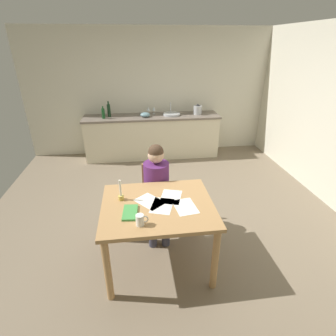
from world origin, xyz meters
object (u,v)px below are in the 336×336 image
object	(u,v)px
dining_table	(158,214)
wine_glass_near_sink	(154,109)
sink_unit	(172,114)
stovetop_kettle	(198,110)
book_magazine	(130,212)
bottle_oil	(103,113)
bottle_vinegar	(109,110)
coffee_mug	(140,220)
person_seated	(157,185)
chair_at_table	(156,193)
wine_glass_by_kettle	(148,109)
mixing_bowl	(145,115)
candlestick	(121,195)

from	to	relation	value
dining_table	wine_glass_near_sink	xyz separation A→B (m)	(0.24, 3.31, 0.35)
sink_unit	stovetop_kettle	bearing A→B (deg)	-0.43
book_magazine	bottle_oil	distance (m)	3.23
bottle_oil	bottle_vinegar	distance (m)	0.17
wine_glass_near_sink	bottle_vinegar	bearing A→B (deg)	-172.82
dining_table	book_magazine	size ratio (longest dim) A/B	4.56
coffee_mug	book_magazine	size ratio (longest dim) A/B	0.47
stovetop_kettle	person_seated	bearing A→B (deg)	-113.44
coffee_mug	bottle_oil	size ratio (longest dim) A/B	0.48
coffee_mug	bottle_oil	xyz separation A→B (m)	(-0.61, 3.38, 0.17)
chair_at_table	book_magazine	distance (m)	0.96
bottle_oil	stovetop_kettle	distance (m)	1.96
dining_table	sink_unit	size ratio (longest dim) A/B	3.21
person_seated	bottle_oil	xyz separation A→B (m)	(-0.84, 2.48, 0.33)
wine_glass_by_kettle	dining_table	bearing A→B (deg)	-92.07
person_seated	bottle_oil	world-z (taller)	person_seated
chair_at_table	mixing_bowl	xyz separation A→B (m)	(-0.01, 2.36, 0.47)
bottle_oil	wine_glass_by_kettle	xyz separation A→B (m)	(0.92, 0.24, 0.00)
person_seated	book_magazine	bearing A→B (deg)	-114.95
coffee_mug	wine_glass_by_kettle	size ratio (longest dim) A/B	0.77
coffee_mug	mixing_bowl	size ratio (longest dim) A/B	0.59
coffee_mug	wine_glass_by_kettle	bearing A→B (deg)	85.15
book_magazine	stovetop_kettle	distance (m)	3.59
mixing_bowl	wine_glass_near_sink	size ratio (longest dim) A/B	1.30
sink_unit	wine_glass_by_kettle	xyz separation A→B (m)	(-0.48, 0.15, 0.09)
coffee_mug	candlestick	xyz separation A→B (m)	(-0.19, 0.46, 0.01)
bottle_vinegar	dining_table	bearing A→B (deg)	-77.71
candlestick	bottle_vinegar	xyz separation A→B (m)	(-0.32, 3.05, 0.19)
chair_at_table	stovetop_kettle	distance (m)	2.73
sink_unit	bottle_vinegar	xyz separation A→B (m)	(-1.30, 0.03, 0.11)
person_seated	stovetop_kettle	size ratio (longest dim) A/B	5.43
dining_table	coffee_mug	bearing A→B (deg)	-120.86
chair_at_table	mixing_bowl	size ratio (longest dim) A/B	4.26
dining_table	stovetop_kettle	size ratio (longest dim) A/B	5.26
mixing_bowl	chair_at_table	bearing A→B (deg)	-89.86
bottle_vinegar	mixing_bowl	world-z (taller)	bottle_vinegar
candlestick	mixing_bowl	world-z (taller)	candlestick
person_seated	book_magazine	size ratio (longest dim) A/B	4.71
sink_unit	stovetop_kettle	xyz separation A→B (m)	(0.56, -0.00, 0.08)
sink_unit	mixing_bowl	distance (m)	0.57
candlestick	wine_glass_near_sink	xyz separation A→B (m)	(0.61, 3.17, 0.17)
book_magazine	mixing_bowl	size ratio (longest dim) A/B	1.26
coffee_mug	wine_glass_near_sink	bearing A→B (deg)	83.31
person_seated	wine_glass_near_sink	size ratio (longest dim) A/B	7.76
person_seated	bottle_oil	distance (m)	2.64
bottle_oil	bottle_vinegar	bearing A→B (deg)	50.71
coffee_mug	wine_glass_by_kettle	xyz separation A→B (m)	(0.31, 3.62, 0.18)
candlestick	bottle_oil	xyz separation A→B (m)	(-0.42, 2.92, 0.16)
stovetop_kettle	bottle_vinegar	bearing A→B (deg)	178.99
mixing_bowl	person_seated	bearing A→B (deg)	-89.95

